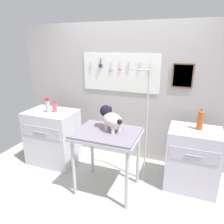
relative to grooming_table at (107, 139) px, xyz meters
name	(u,v)px	position (x,y,z in m)	size (l,w,h in m)	color
ground	(98,200)	(-0.03, -0.26, -0.80)	(4.40, 4.00, 0.04)	#ACADA3
rear_wall_panel	(128,93)	(-0.03, 1.02, 0.38)	(4.00, 0.11, 2.30)	#B3AEAB
grooming_table	(107,139)	(0.00, 0.00, 0.00)	(0.85, 0.67, 0.88)	#B7B7BC
grooming_arm	(145,133)	(0.44, 0.36, 0.00)	(0.30, 0.11, 1.66)	#B7B7BC
dog	(110,118)	(0.02, 0.07, 0.27)	(0.41, 0.34, 0.32)	silver
counter_left	(53,137)	(-1.14, 0.35, -0.32)	(0.80, 0.58, 0.91)	silver
cabinet_right	(192,159)	(1.09, 0.47, -0.34)	(0.68, 0.54, 0.88)	silver
pump_bottle_white	(55,108)	(-1.05, 0.36, 0.21)	(0.07, 0.07, 0.18)	#D65264
detangler_spray	(48,106)	(-1.15, 0.31, 0.24)	(0.07, 0.07, 0.24)	#B2BABA
soda_bottle	(200,120)	(1.12, 0.51, 0.23)	(0.08, 0.08, 0.29)	#B8511F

